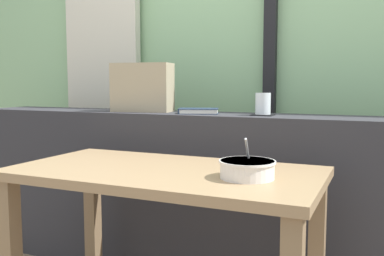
% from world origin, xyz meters
% --- Properties ---
extents(outdoor_backdrop, '(4.80, 0.08, 2.80)m').
position_xyz_m(outdoor_backdrop, '(0.00, 1.09, 1.40)').
color(outdoor_backdrop, '#8EBC89').
rests_on(outdoor_backdrop, ground).
extents(curtain_left_panel, '(0.56, 0.06, 2.50)m').
position_xyz_m(curtain_left_panel, '(-0.98, 0.99, 1.25)').
color(curtain_left_panel, beige).
rests_on(curtain_left_panel, ground).
extents(window_divider_post, '(0.07, 0.05, 2.60)m').
position_xyz_m(window_divider_post, '(0.17, 1.02, 1.30)').
color(window_divider_post, black).
rests_on(window_divider_post, ground).
extents(dark_console_ledge, '(2.80, 0.33, 0.86)m').
position_xyz_m(dark_console_ledge, '(0.00, 0.55, 0.43)').
color(dark_console_ledge, '#2D2D33').
rests_on(dark_console_ledge, ground).
extents(breakfast_table, '(1.17, 0.61, 0.68)m').
position_xyz_m(breakfast_table, '(0.03, -0.04, 0.57)').
color(breakfast_table, '#826849').
rests_on(breakfast_table, ground).
extents(coaster_square, '(0.10, 0.10, 0.00)m').
position_xyz_m(coaster_square, '(0.26, 0.53, 0.86)').
color(coaster_square, black).
rests_on(coaster_square, dark_console_ledge).
extents(juice_glass, '(0.07, 0.07, 0.10)m').
position_xyz_m(juice_glass, '(0.26, 0.53, 0.91)').
color(juice_glass, white).
rests_on(juice_glass, coaster_square).
extents(closed_book, '(0.23, 0.19, 0.03)m').
position_xyz_m(closed_book, '(-0.07, 0.53, 0.87)').
color(closed_book, '#1E2D47').
rests_on(closed_book, dark_console_ledge).
extents(throw_pillow, '(0.34, 0.19, 0.26)m').
position_xyz_m(throw_pillow, '(-0.41, 0.55, 0.99)').
color(throw_pillow, tan).
rests_on(throw_pillow, dark_console_ledge).
extents(soup_bowl, '(0.19, 0.19, 0.14)m').
position_xyz_m(soup_bowl, '(0.37, -0.07, 0.71)').
color(soup_bowl, silver).
rests_on(soup_bowl, breakfast_table).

